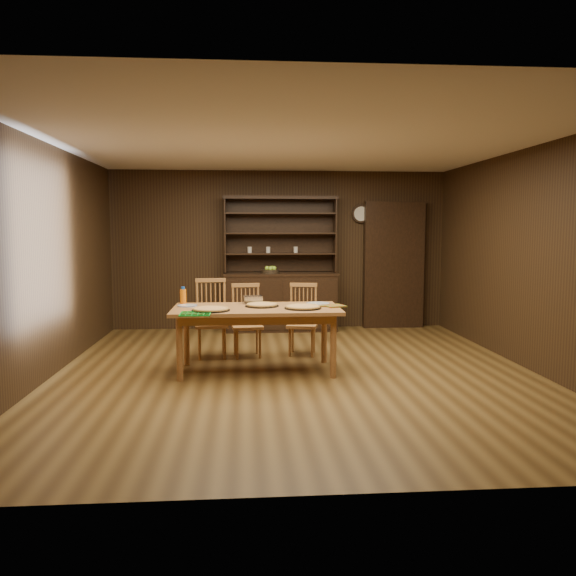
{
  "coord_description": "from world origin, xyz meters",
  "views": [
    {
      "loc": [
        -0.57,
        -6.31,
        1.65
      ],
      "look_at": [
        -0.06,
        0.4,
        0.94
      ],
      "focal_mm": 35.0,
      "sensor_mm": 36.0,
      "label": 1
    }
  ],
  "objects": [
    {
      "name": "chair_right",
      "position": [
        0.18,
        0.98,
        0.49
      ],
      "size": [
        0.45,
        0.44,
        0.93
      ],
      "rotation": [
        0.0,
        0.0,
        -0.21
      ],
      "color": "#C17742",
      "rests_on": "floor"
    },
    {
      "name": "dining_table",
      "position": [
        -0.45,
        0.1,
        0.67
      ],
      "size": [
        1.91,
        0.96,
        0.75
      ],
      "color": "#AE673C",
      "rests_on": "floor"
    },
    {
      "name": "chair_left",
      "position": [
        -1.02,
        0.93,
        0.53
      ],
      "size": [
        0.45,
        0.43,
        1.01
      ],
      "rotation": [
        0.0,
        0.0,
        0.09
      ],
      "color": "#C17742",
      "rests_on": "floor"
    },
    {
      "name": "pizza_center",
      "position": [
        -0.38,
        0.18,
        0.77
      ],
      "size": [
        0.39,
        0.39,
        0.04
      ],
      "color": "black",
      "rests_on": "dining_table"
    },
    {
      "name": "pot_holder_a",
      "position": [
        0.46,
        0.1,
        0.76
      ],
      "size": [
        0.28,
        0.28,
        0.02
      ],
      "primitive_type": "cube",
      "rotation": [
        0.0,
        0.0,
        0.34
      ],
      "color": "#B01B14",
      "rests_on": "dining_table"
    },
    {
      "name": "juice_bottle",
      "position": [
        -1.32,
        0.46,
        0.85
      ],
      "size": [
        0.07,
        0.07,
        0.21
      ],
      "color": "orange",
      "rests_on": "dining_table"
    },
    {
      "name": "wall_clock",
      "position": [
        1.35,
        2.96,
        1.9
      ],
      "size": [
        0.3,
        0.05,
        0.3
      ],
      "color": "black",
      "rests_on": "room_shell"
    },
    {
      "name": "doorway",
      "position": [
        1.9,
        2.9,
        1.05
      ],
      "size": [
        1.0,
        0.18,
        2.1
      ],
      "primitive_type": "cube",
      "color": "black",
      "rests_on": "floor"
    },
    {
      "name": "foil_dish",
      "position": [
        -0.49,
        0.45,
        0.8
      ],
      "size": [
        0.25,
        0.2,
        0.09
      ],
      "primitive_type": "cube",
      "rotation": [
        0.0,
        0.0,
        0.19
      ],
      "color": "silver",
      "rests_on": "dining_table"
    },
    {
      "name": "room_shell",
      "position": [
        0.0,
        0.0,
        1.58
      ],
      "size": [
        6.0,
        6.0,
        6.0
      ],
      "color": "silver",
      "rests_on": "floor"
    },
    {
      "name": "pizza_left",
      "position": [
        -0.96,
        -0.13,
        0.77
      ],
      "size": [
        0.42,
        0.42,
        0.04
      ],
      "color": "black",
      "rests_on": "dining_table"
    },
    {
      "name": "pizza_right",
      "position": [
        0.08,
        -0.04,
        0.77
      ],
      "size": [
        0.42,
        0.42,
        0.04
      ],
      "color": "black",
      "rests_on": "dining_table"
    },
    {
      "name": "fruit_bowl",
      "position": [
        -0.17,
        2.69,
        0.98
      ],
      "size": [
        0.29,
        0.29,
        0.12
      ],
      "color": "black",
      "rests_on": "china_hutch"
    },
    {
      "name": "cooling_rack",
      "position": [
        -1.1,
        -0.38,
        0.76
      ],
      "size": [
        0.39,
        0.39,
        0.01
      ],
      "primitive_type": null,
      "rotation": [
        0.0,
        0.0,
        0.3
      ],
      "color": "#0B9923",
      "rests_on": "dining_table"
    },
    {
      "name": "china_hutch",
      "position": [
        -0.0,
        2.75,
        0.6
      ],
      "size": [
        1.84,
        0.52,
        2.17
      ],
      "color": "black",
      "rests_on": "floor"
    },
    {
      "name": "floor",
      "position": [
        0.0,
        0.0,
        0.0
      ],
      "size": [
        6.0,
        6.0,
        0.0
      ],
      "primitive_type": "plane",
      "color": "brown",
      "rests_on": "ground"
    },
    {
      "name": "pot_holder_b",
      "position": [
        0.33,
        0.14,
        0.76
      ],
      "size": [
        0.2,
        0.2,
        0.01
      ],
      "primitive_type": "cube",
      "rotation": [
        0.0,
        0.0,
        -0.09
      ],
      "color": "#B01B14",
      "rests_on": "dining_table"
    },
    {
      "name": "plate_left",
      "position": [
        -1.25,
        0.25,
        0.76
      ],
      "size": [
        0.23,
        0.23,
        0.02
      ],
      "color": "beige",
      "rests_on": "dining_table"
    },
    {
      "name": "plate_right",
      "position": [
        0.29,
        0.31,
        0.76
      ],
      "size": [
        0.28,
        0.28,
        0.02
      ],
      "color": "beige",
      "rests_on": "dining_table"
    },
    {
      "name": "chair_center",
      "position": [
        -0.56,
        0.93,
        0.5
      ],
      "size": [
        0.42,
        0.41,
        0.94
      ],
      "rotation": [
        0.0,
        0.0,
        0.12
      ],
      "color": "#C17742",
      "rests_on": "floor"
    }
  ]
}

